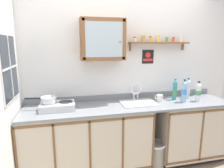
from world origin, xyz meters
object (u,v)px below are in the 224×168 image
object	(u,v)px
bottle_detergent_teal_3	(175,90)
trash_bin	(155,155)
mug	(160,98)
saucepan	(48,99)
sink	(138,105)
bottle_water_blue_1	(184,91)
bottle_opaque_white_2	(198,92)
hot_plate_stove	(58,106)
warning_sign	(148,57)
bottle_water_clear_0	(188,89)
wall_cabinet	(102,40)

from	to	relation	value
bottle_detergent_teal_3	trash_bin	distance (m)	0.97
mug	saucepan	bearing A→B (deg)	-179.26
sink	trash_bin	size ratio (longest dim) A/B	1.25
bottle_water_blue_1	mug	size ratio (longest dim) A/B	3.09
saucepan	bottle_opaque_white_2	size ratio (longest dim) A/B	1.32
hot_plate_stove	bottle_opaque_white_2	world-z (taller)	bottle_opaque_white_2
hot_plate_stove	warning_sign	xyz separation A→B (m)	(1.33, 0.29, 0.58)
sink	trash_bin	distance (m)	0.75
hot_plate_stove	bottle_opaque_white_2	xyz separation A→B (m)	(1.97, -0.08, 0.09)
saucepan	bottle_detergent_teal_3	xyz separation A→B (m)	(1.79, 0.05, 0.01)
bottle_detergent_teal_3	warning_sign	xyz separation A→B (m)	(-0.35, 0.22, 0.49)
bottle_opaque_white_2	bottle_detergent_teal_3	distance (m)	0.32
bottle_water_clear_0	bottle_water_blue_1	bearing A→B (deg)	-136.50
mug	trash_bin	bearing A→B (deg)	-122.17
sink	bottle_detergent_teal_3	bearing A→B (deg)	4.11
hot_plate_stove	wall_cabinet	size ratio (longest dim) A/B	0.73
sink	saucepan	world-z (taller)	sink
saucepan	trash_bin	distance (m)	1.65
bottle_water_blue_1	mug	xyz separation A→B (m)	(-0.31, 0.11, -0.11)
bottle_water_clear_0	bottle_detergent_teal_3	size ratio (longest dim) A/B	1.00
bottle_water_blue_1	warning_sign	bearing A→B (deg)	138.58
bottle_opaque_white_2	wall_cabinet	distance (m)	1.56
warning_sign	bottle_opaque_white_2	bearing A→B (deg)	-30.13
bottle_detergent_teal_3	trash_bin	size ratio (longest dim) A/B	0.81
bottle_detergent_teal_3	warning_sign	size ratio (longest dim) A/B	1.54
bottle_detergent_teal_3	mug	size ratio (longest dim) A/B	2.95
sink	saucepan	bearing A→B (deg)	-179.60
sink	bottle_water_clear_0	distance (m)	0.84
bottle_opaque_white_2	warning_sign	distance (m)	0.89
sink	bottle_water_blue_1	distance (m)	0.68
warning_sign	bottle_water_clear_0	bearing A→B (deg)	-19.67
hot_plate_stove	warning_sign	distance (m)	1.48
sink	wall_cabinet	size ratio (longest dim) A/B	0.83
bottle_water_clear_0	wall_cabinet	size ratio (longest dim) A/B	0.54
saucepan	mug	size ratio (longest dim) A/B	3.63
bottle_water_clear_0	wall_cabinet	world-z (taller)	wall_cabinet
mug	bottle_water_clear_0	bearing A→B (deg)	5.10
hot_plate_stove	wall_cabinet	world-z (taller)	wall_cabinet
bottle_water_blue_1	mug	world-z (taller)	bottle_water_blue_1
bottle_detergent_teal_3	warning_sign	world-z (taller)	warning_sign
bottle_water_blue_1	warning_sign	world-z (taller)	warning_sign
hot_plate_stove	saucepan	size ratio (longest dim) A/B	1.10
saucepan	bottle_water_blue_1	bearing A→B (deg)	-2.93
saucepan	bottle_detergent_teal_3	world-z (taller)	bottle_detergent_teal_3
trash_bin	bottle_water_blue_1	bearing A→B (deg)	12.86
saucepan	trash_bin	bearing A→B (deg)	-8.03
bottle_water_clear_0	bottle_water_blue_1	distance (m)	0.23
bottle_opaque_white_2	warning_sign	world-z (taller)	warning_sign
saucepan	bottle_water_clear_0	world-z (taller)	bottle_water_clear_0
bottle_detergent_teal_3	wall_cabinet	xyz separation A→B (m)	(-1.07, 0.09, 0.73)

